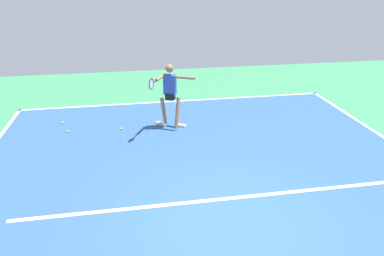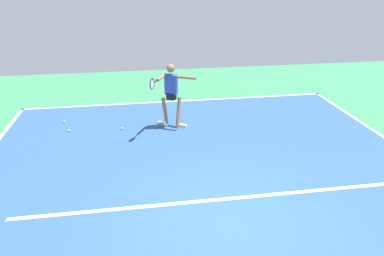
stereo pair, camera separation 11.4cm
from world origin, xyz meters
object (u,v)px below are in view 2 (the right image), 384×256
at_px(tennis_player, 171,91).
at_px(tennis_ball_near_player, 69,131).
at_px(tennis_ball_centre_court, 64,122).
at_px(tennis_ball_near_service_line, 122,128).

height_order(tennis_player, tennis_ball_near_player, tennis_player).
bearing_deg(tennis_ball_centre_court, tennis_ball_near_service_line, 156.29).
bearing_deg(tennis_player, tennis_ball_near_service_line, 27.92).
xyz_separation_m(tennis_ball_centre_court, tennis_ball_near_player, (-0.24, 0.68, 0.00)).
distance_m(tennis_player, tennis_ball_near_player, 3.10).
distance_m(tennis_ball_near_service_line, tennis_ball_near_player, 1.49).
xyz_separation_m(tennis_player, tennis_ball_near_service_line, (1.44, 0.04, -1.03)).
relative_size(tennis_player, tennis_ball_centre_court, 27.94).
distance_m(tennis_ball_centre_court, tennis_ball_near_player, 0.72).
xyz_separation_m(tennis_ball_near_service_line, tennis_ball_near_player, (1.49, -0.08, 0.00)).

